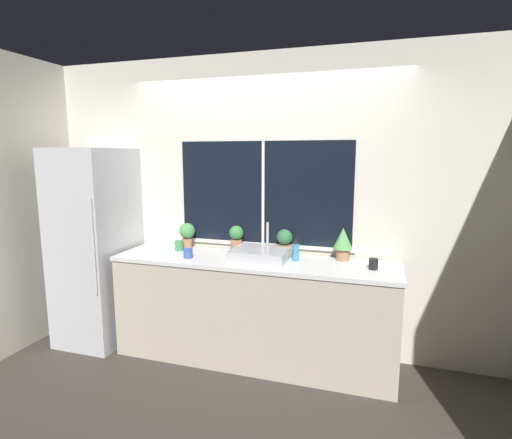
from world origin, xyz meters
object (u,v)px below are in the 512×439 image
(sink, at_px, (261,254))
(potted_plant_center_left, at_px, (236,238))
(refrigerator, at_px, (97,246))
(potted_plant_center_right, at_px, (285,242))
(soap_bottle, at_px, (296,252))
(mug_blue, at_px, (188,253))
(potted_plant_far_right, at_px, (343,242))
(mug_green, at_px, (179,246))
(potted_plant_far_left, at_px, (187,233))
(mug_black, at_px, (373,264))

(sink, height_order, potted_plant_center_left, sink)
(refrigerator, height_order, potted_plant_center_left, refrigerator)
(sink, distance_m, potted_plant_center_right, 0.26)
(soap_bottle, bearing_deg, potted_plant_center_right, 132.08)
(mug_blue, bearing_deg, potted_plant_center_left, 44.88)
(mug_blue, bearing_deg, potted_plant_far_right, 14.24)
(refrigerator, bearing_deg, mug_green, 8.50)
(soap_bottle, bearing_deg, potted_plant_far_right, 21.05)
(sink, bearing_deg, refrigerator, -177.76)
(sink, distance_m, mug_green, 0.82)
(potted_plant_far_left, distance_m, soap_bottle, 1.10)
(sink, relative_size, mug_black, 5.47)
(potted_plant_far_left, distance_m, potted_plant_far_right, 1.46)
(sink, relative_size, potted_plant_center_left, 1.93)
(refrigerator, relative_size, potted_plant_far_left, 7.64)
(potted_plant_center_right, height_order, mug_green, potted_plant_center_right)
(mug_blue, bearing_deg, sink, 13.71)
(potted_plant_center_right, bearing_deg, refrigerator, -172.37)
(potted_plant_center_left, distance_m, mug_green, 0.55)
(potted_plant_far_right, height_order, mug_black, potted_plant_far_right)
(refrigerator, distance_m, mug_blue, 1.03)
(mug_blue, bearing_deg, potted_plant_far_left, 117.67)
(potted_plant_center_left, height_order, mug_black, potted_plant_center_left)
(potted_plant_far_left, height_order, mug_blue, potted_plant_far_left)
(potted_plant_far_left, relative_size, potted_plant_center_left, 0.99)
(potted_plant_center_left, height_order, mug_blue, potted_plant_center_left)
(soap_bottle, height_order, mug_green, soap_bottle)
(soap_bottle, relative_size, mug_green, 1.96)
(potted_plant_far_left, xyz_separation_m, mug_green, (-0.03, -0.12, -0.10))
(sink, bearing_deg, mug_black, -2.13)
(sink, distance_m, mug_blue, 0.63)
(potted_plant_center_left, height_order, potted_plant_center_right, potted_plant_center_left)
(potted_plant_far_left, distance_m, potted_plant_center_right, 0.96)
(mug_black, bearing_deg, potted_plant_far_right, 140.57)
(sink, distance_m, mug_black, 0.94)
(potted_plant_far_left, bearing_deg, potted_plant_center_left, 0.00)
(mug_green, bearing_deg, sink, -4.09)
(refrigerator, height_order, potted_plant_far_right, refrigerator)
(refrigerator, bearing_deg, potted_plant_far_left, 15.89)
(sink, bearing_deg, soap_bottle, 6.25)
(refrigerator, bearing_deg, mug_black, 0.65)
(sink, height_order, mug_black, sink)
(sink, distance_m, potted_plant_center_left, 0.35)
(sink, height_order, mug_blue, sink)
(mug_blue, height_order, mug_black, mug_black)
(potted_plant_far_left, bearing_deg, potted_plant_center_right, -0.00)
(refrigerator, bearing_deg, soap_bottle, 2.87)
(refrigerator, relative_size, mug_green, 19.48)
(refrigerator, xyz_separation_m, potted_plant_far_right, (2.31, 0.24, 0.15))
(soap_bottle, xyz_separation_m, mug_black, (0.64, -0.07, -0.03))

